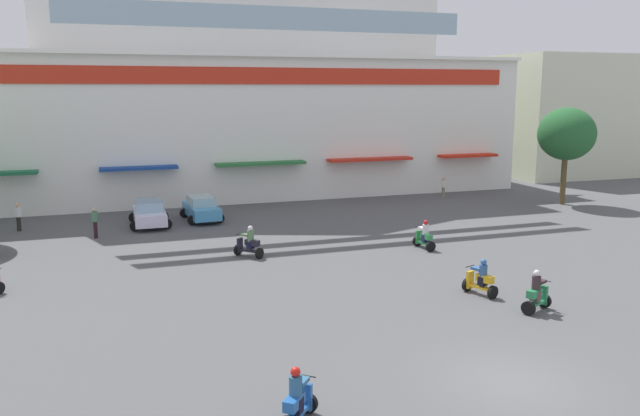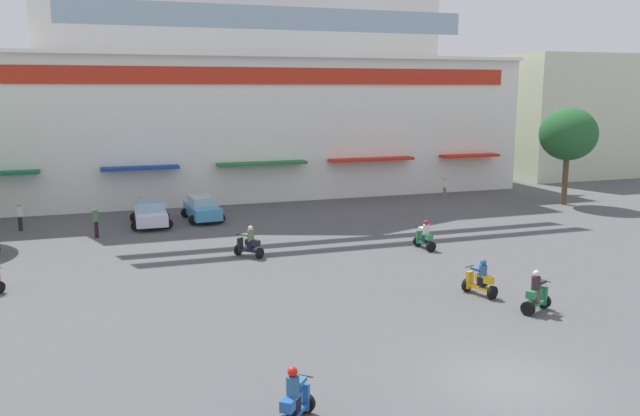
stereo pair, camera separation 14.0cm
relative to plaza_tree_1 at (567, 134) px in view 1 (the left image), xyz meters
name	(u,v)px [view 1 (the left image)]	position (x,y,z in m)	size (l,w,h in m)	color
ground_plane	(345,264)	(-20.22, -9.70, -4.93)	(128.00, 128.00, 0.00)	#515254
colonial_building	(239,79)	(-20.22, 13.35, 3.85)	(42.24, 16.60, 19.82)	white
flank_building_right	(557,115)	(10.71, 14.30, 0.62)	(12.49, 10.88, 11.11)	beige
plaza_tree_1	(567,134)	(0.00, 0.00, 0.00)	(3.80, 4.13, 6.79)	brown
parked_car_0	(149,213)	(-28.21, 1.94, -4.17)	(2.44, 4.22, 1.53)	silver
parked_car_1	(201,208)	(-25.04, 2.54, -4.17)	(2.41, 4.11, 1.51)	#4494C7
scooter_rider_0	(249,244)	(-24.19, -7.05, -4.28)	(1.34, 1.45, 1.56)	black
scooter_rider_3	(424,237)	(-15.37, -8.37, -4.30)	(0.60, 1.46, 1.52)	black
scooter_rider_4	(297,401)	(-26.58, -22.99, -4.29)	(1.30, 1.40, 1.56)	black
scooter_rider_6	(481,280)	(-16.81, -15.75, -4.31)	(0.95, 1.49, 1.49)	black
scooter_rider_8	(537,294)	(-15.93, -18.08, -4.27)	(1.43, 1.03, 1.60)	black
pedestrian_0	(443,186)	(-6.71, 4.94, -4.02)	(0.37, 0.37, 1.59)	#6D7650
pedestrian_1	(95,220)	(-31.26, -0.37, -3.95)	(0.43, 0.43, 1.71)	black
pedestrian_2	(18,215)	(-35.43, 2.89, -4.01)	(0.45, 0.45, 1.64)	black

